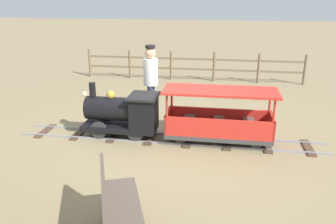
{
  "coord_description": "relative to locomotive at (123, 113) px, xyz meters",
  "views": [
    {
      "loc": [
        -5.83,
        -0.77,
        2.61
      ],
      "look_at": [
        0.0,
        0.16,
        0.55
      ],
      "focal_mm": 36.59,
      "sensor_mm": 36.0,
      "label": 1
    }
  ],
  "objects": [
    {
      "name": "locomotive",
      "position": [
        0.0,
        0.0,
        0.0
      ],
      "size": [
        0.63,
        1.45,
        1.0
      ],
      "color": "black",
      "rests_on": "ground_plane"
    },
    {
      "name": "conductor_person",
      "position": [
        0.94,
        -0.33,
        0.47
      ],
      "size": [
        0.3,
        0.3,
        1.62
      ],
      "color": "#282D47",
      "rests_on": "ground_plane"
    },
    {
      "name": "ground_plane",
      "position": [
        0.0,
        -1.0,
        -0.49
      ],
      "size": [
        60.0,
        60.0,
        0.0
      ],
      "primitive_type": "plane",
      "color": "#8C7A56"
    },
    {
      "name": "passenger_car",
      "position": [
        0.0,
        -1.77,
        -0.06
      ],
      "size": [
        0.73,
        2.0,
        0.97
      ],
      "color": "#3F3F3F",
      "rests_on": "ground_plane"
    },
    {
      "name": "park_bench",
      "position": [
        -2.9,
        -0.77,
        -0.07
      ],
      "size": [
        1.36,
        0.84,
        0.82
      ],
      "color": "brown",
      "rests_on": "ground_plane"
    },
    {
      "name": "fence_section",
      "position": [
        4.68,
        -0.87,
        -0.0
      ],
      "size": [
        0.08,
        6.78,
        0.9
      ],
      "color": "#756047",
      "rests_on": "ground_plane"
    },
    {
      "name": "track",
      "position": [
        0.0,
        -0.87,
        -0.47
      ],
      "size": [
        0.67,
        5.7,
        0.04
      ],
      "color": "gray",
      "rests_on": "ground_plane"
    }
  ]
}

